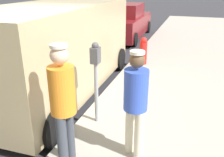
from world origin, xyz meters
name	(u,v)px	position (x,y,z in m)	size (l,w,h in m)	color
ground_plane	(39,115)	(0.00, 0.00, 0.00)	(80.00, 80.00, 0.00)	#2D2D33
sidewalk_slab	(217,144)	(3.50, 0.00, 0.07)	(5.00, 32.00, 0.15)	#9E998E
parking_meter_near	(96,70)	(1.35, -0.05, 1.18)	(0.14, 0.18, 1.52)	gray
pedestrian_in_blue	(136,100)	(2.24, -0.79, 1.08)	(0.34, 0.34, 1.63)	beige
pedestrian_in_orange	(63,101)	(1.40, -1.31, 1.18)	(0.34, 0.36, 1.78)	#383D47
parked_van	(58,47)	(-0.15, 1.25, 1.15)	(2.19, 5.23, 2.15)	tan
parked_sedan_ahead	(124,22)	(-0.37, 7.93, 0.75)	(1.99, 4.42, 1.65)	maroon
fire_hydrant	(143,51)	(1.45, 3.67, 0.57)	(0.24, 0.24, 0.86)	red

